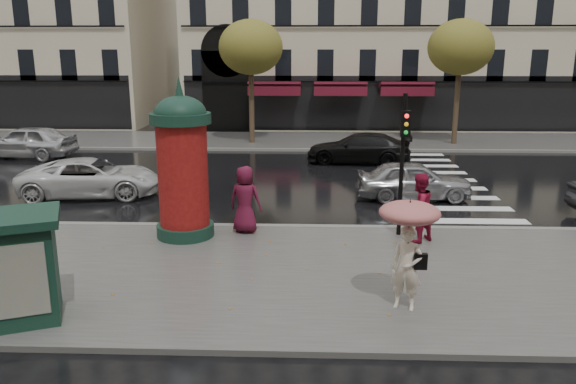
{
  "coord_description": "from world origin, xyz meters",
  "views": [
    {
      "loc": [
        1.08,
        -12.53,
        5.08
      ],
      "look_at": [
        0.57,
        1.5,
        1.51
      ],
      "focal_mm": 35.0,
      "sensor_mm": 36.0,
      "label": 1
    }
  ],
  "objects_px": {
    "newsstand": "(15,267)",
    "car_black": "(359,148)",
    "woman_red": "(419,208)",
    "morris_column": "(182,162)",
    "traffic_light": "(403,151)",
    "man_burgundy": "(245,199)",
    "car_far_silver": "(26,142)",
    "car_silver": "(414,180)",
    "car_white": "(91,178)",
    "woman_umbrella": "(408,237)"
  },
  "relations": [
    {
      "from": "newsstand",
      "to": "car_black",
      "type": "relative_size",
      "value": 0.45
    },
    {
      "from": "woman_red",
      "to": "car_black",
      "type": "xyz_separation_m",
      "value": [
        -0.6,
        11.25,
        -0.36
      ]
    },
    {
      "from": "morris_column",
      "to": "traffic_light",
      "type": "distance_m",
      "value": 5.87
    },
    {
      "from": "man_burgundy",
      "to": "newsstand",
      "type": "relative_size",
      "value": 0.88
    },
    {
      "from": "newsstand",
      "to": "car_far_silver",
      "type": "xyz_separation_m",
      "value": [
        -8.09,
        16.63,
        -0.39
      ]
    },
    {
      "from": "woman_red",
      "to": "car_silver",
      "type": "height_order",
      "value": "woman_red"
    },
    {
      "from": "man_burgundy",
      "to": "car_silver",
      "type": "xyz_separation_m",
      "value": [
        5.41,
        4.21,
        -0.38
      ]
    },
    {
      "from": "car_white",
      "to": "woman_red",
      "type": "bearing_deg",
      "value": -122.15
    },
    {
      "from": "traffic_light",
      "to": "car_silver",
      "type": "distance_m",
      "value": 4.86
    },
    {
      "from": "traffic_light",
      "to": "woman_red",
      "type": "bearing_deg",
      "value": -50.36
    },
    {
      "from": "woman_red",
      "to": "traffic_light",
      "type": "xyz_separation_m",
      "value": [
        -0.4,
        0.48,
        1.42
      ]
    },
    {
      "from": "woman_umbrella",
      "to": "car_white",
      "type": "relative_size",
      "value": 0.46
    },
    {
      "from": "car_white",
      "to": "car_silver",
      "type": "bearing_deg",
      "value": -97.56
    },
    {
      "from": "car_white",
      "to": "man_burgundy",
      "type": "bearing_deg",
      "value": -132.76
    },
    {
      "from": "traffic_light",
      "to": "car_far_silver",
      "type": "bearing_deg",
      "value": 144.59
    },
    {
      "from": "car_white",
      "to": "car_far_silver",
      "type": "xyz_separation_m",
      "value": [
        -5.82,
        7.04,
        0.12
      ]
    },
    {
      "from": "traffic_light",
      "to": "car_white",
      "type": "height_order",
      "value": "traffic_light"
    },
    {
      "from": "newsstand",
      "to": "car_far_silver",
      "type": "height_order",
      "value": "newsstand"
    },
    {
      "from": "morris_column",
      "to": "man_burgundy",
      "type": "bearing_deg",
      "value": 13.83
    },
    {
      "from": "morris_column",
      "to": "newsstand",
      "type": "xyz_separation_m",
      "value": [
        -2.08,
        -5.0,
        -1.0
      ]
    },
    {
      "from": "woman_umbrella",
      "to": "morris_column",
      "type": "relative_size",
      "value": 0.52
    },
    {
      "from": "man_burgundy",
      "to": "car_black",
      "type": "relative_size",
      "value": 0.4
    },
    {
      "from": "morris_column",
      "to": "newsstand",
      "type": "relative_size",
      "value": 2.02
    },
    {
      "from": "man_burgundy",
      "to": "car_silver",
      "type": "distance_m",
      "value": 6.86
    },
    {
      "from": "woman_red",
      "to": "traffic_light",
      "type": "distance_m",
      "value": 1.55
    },
    {
      "from": "woman_umbrella",
      "to": "woman_red",
      "type": "xyz_separation_m",
      "value": [
        0.98,
        4.02,
        -0.55
      ]
    },
    {
      "from": "car_white",
      "to": "newsstand",
      "type": "bearing_deg",
      "value": -174.31
    },
    {
      "from": "newsstand",
      "to": "car_silver",
      "type": "relative_size",
      "value": 0.54
    },
    {
      "from": "man_burgundy",
      "to": "car_white",
      "type": "distance_m",
      "value": 7.3
    },
    {
      "from": "traffic_light",
      "to": "car_white",
      "type": "relative_size",
      "value": 0.8
    },
    {
      "from": "car_white",
      "to": "car_black",
      "type": "relative_size",
      "value": 1.03
    },
    {
      "from": "traffic_light",
      "to": "car_far_silver",
      "type": "distance_m",
      "value": 19.73
    },
    {
      "from": "morris_column",
      "to": "car_white",
      "type": "relative_size",
      "value": 0.89
    },
    {
      "from": "woman_umbrella",
      "to": "morris_column",
      "type": "distance_m",
      "value": 6.81
    },
    {
      "from": "car_silver",
      "to": "man_burgundy",
      "type": "bearing_deg",
      "value": 126.06
    },
    {
      "from": "woman_red",
      "to": "car_white",
      "type": "xyz_separation_m",
      "value": [
        -10.61,
        4.84,
        -0.37
      ]
    },
    {
      "from": "man_burgundy",
      "to": "car_far_silver",
      "type": "relative_size",
      "value": 0.4
    },
    {
      "from": "woman_red",
      "to": "morris_column",
      "type": "bearing_deg",
      "value": -39.69
    },
    {
      "from": "traffic_light",
      "to": "car_black",
      "type": "height_order",
      "value": "traffic_light"
    },
    {
      "from": "newsstand",
      "to": "car_far_silver",
      "type": "distance_m",
      "value": 18.5
    },
    {
      "from": "car_white",
      "to": "woman_umbrella",
      "type": "bearing_deg",
      "value": -140.24
    },
    {
      "from": "woman_umbrella",
      "to": "traffic_light",
      "type": "distance_m",
      "value": 4.61
    },
    {
      "from": "man_burgundy",
      "to": "car_far_silver",
      "type": "distance_m",
      "value": 16.28
    },
    {
      "from": "woman_umbrella",
      "to": "car_far_silver",
      "type": "height_order",
      "value": "woman_umbrella"
    },
    {
      "from": "car_black",
      "to": "morris_column",
      "type": "bearing_deg",
      "value": -20.25
    },
    {
      "from": "woman_red",
      "to": "morris_column",
      "type": "height_order",
      "value": "morris_column"
    },
    {
      "from": "woman_umbrella",
      "to": "car_far_silver",
      "type": "relative_size",
      "value": 0.48
    },
    {
      "from": "morris_column",
      "to": "woman_umbrella",
      "type": "bearing_deg",
      "value": -38.94
    },
    {
      "from": "woman_red",
      "to": "woman_umbrella",
      "type": "bearing_deg",
      "value": 38.9
    },
    {
      "from": "woman_umbrella",
      "to": "car_silver",
      "type": "height_order",
      "value": "woman_umbrella"
    }
  ]
}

